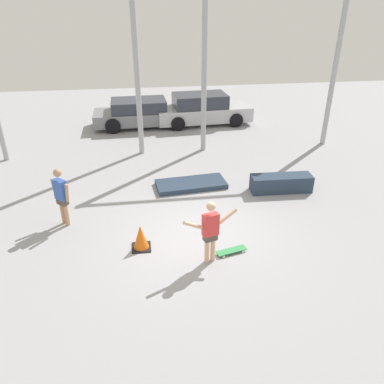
% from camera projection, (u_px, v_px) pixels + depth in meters
% --- Properties ---
extents(ground_plane, '(36.00, 36.00, 0.00)m').
position_uv_depth(ground_plane, '(195.00, 237.00, 9.57)').
color(ground_plane, '#9E9EA3').
extents(skateboarder, '(1.29, 0.47, 1.56)m').
position_uv_depth(skateboarder, '(210.00, 229.00, 8.30)').
color(skateboarder, '#DBAD89').
rests_on(skateboarder, ground_plane).
extents(skateboard, '(0.78, 0.40, 0.08)m').
position_uv_depth(skateboard, '(231.00, 251.00, 8.95)').
color(skateboard, '#338C4C').
rests_on(skateboard, ground_plane).
extents(grind_box, '(1.92, 0.63, 0.53)m').
position_uv_depth(grind_box, '(281.00, 183.00, 11.73)').
color(grind_box, '#28384C').
rests_on(grind_box, ground_plane).
extents(manual_pad, '(2.31, 1.19, 0.16)m').
position_uv_depth(manual_pad, '(191.00, 184.00, 12.08)').
color(manual_pad, '#28384C').
rests_on(manual_pad, ground_plane).
extents(canopy_support_left, '(5.27, 0.20, 6.10)m').
position_uv_depth(canopy_support_left, '(61.00, 56.00, 12.72)').
color(canopy_support_left, '#A5A8AD').
rests_on(canopy_support_left, ground_plane).
extents(canopy_support_right, '(5.27, 0.20, 6.10)m').
position_uv_depth(canopy_support_right, '(273.00, 52.00, 13.65)').
color(canopy_support_right, '#A5A8AD').
rests_on(canopy_support_right, ground_plane).
extents(parked_car_grey, '(4.58, 2.03, 1.26)m').
position_uv_depth(parked_car_grey, '(142.00, 113.00, 17.49)').
color(parked_car_grey, slate).
rests_on(parked_car_grey, ground_plane).
extents(parked_car_silver, '(4.57, 2.07, 1.43)m').
position_uv_depth(parked_car_silver, '(202.00, 110.00, 17.82)').
color(parked_car_silver, '#B7BABF').
rests_on(parked_car_silver, ground_plane).
extents(bystander, '(0.55, 0.52, 1.62)m').
position_uv_depth(bystander, '(61.00, 194.00, 9.70)').
color(bystander, tan).
rests_on(bystander, ground_plane).
extents(traffic_cone, '(0.46, 0.46, 0.64)m').
position_uv_depth(traffic_cone, '(141.00, 237.00, 9.01)').
color(traffic_cone, black).
rests_on(traffic_cone, ground_plane).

